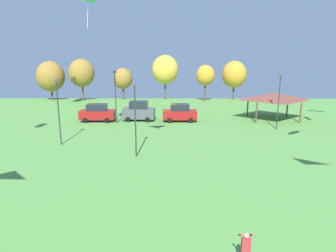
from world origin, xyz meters
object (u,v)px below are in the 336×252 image
(parked_car_second_from_left, at_px, (139,111))
(treeline_tree_0, at_px, (51,76))
(treeline_tree_2, at_px, (123,79))
(treeline_tree_5, at_px, (234,74))
(parked_car_third_from_left, at_px, (180,113))
(park_pavilion, at_px, (274,96))
(person_standing_mid_field, at_px, (246,248))
(light_post_0, at_px, (58,108))
(parked_car_leftmost, at_px, (97,113))
(treeline_tree_3, at_px, (165,70))
(light_post_1, at_px, (135,116))
(light_post_3, at_px, (279,98))
(treeline_tree_4, at_px, (205,75))
(light_post_2, at_px, (116,94))
(treeline_tree_1, at_px, (82,73))

(parked_car_second_from_left, relative_size, treeline_tree_0, 0.58)
(treeline_tree_2, distance_m, treeline_tree_5, 21.19)
(parked_car_third_from_left, height_order, park_pavilion, park_pavilion)
(person_standing_mid_field, height_order, parked_car_third_from_left, parked_car_third_from_left)
(parked_car_third_from_left, distance_m, treeline_tree_2, 22.16)
(light_post_0, bearing_deg, parked_car_leftmost, 84.14)
(parked_car_leftmost, relative_size, treeline_tree_0, 0.61)
(light_post_0, xyz_separation_m, treeline_tree_3, (9.48, 29.84, 2.07))
(person_standing_mid_field, xyz_separation_m, light_post_1, (-5.95, 13.59, 2.66))
(light_post_0, height_order, treeline_tree_3, treeline_tree_3)
(light_post_0, height_order, light_post_3, light_post_3)
(treeline_tree_3, distance_m, treeline_tree_5, 13.15)
(person_standing_mid_field, relative_size, treeline_tree_4, 0.24)
(parked_car_second_from_left, xyz_separation_m, treeline_tree_0, (-18.42, 18.09, 3.20))
(light_post_0, distance_m, light_post_2, 10.06)
(treeline_tree_1, xyz_separation_m, treeline_tree_4, (22.79, -0.87, -0.37))
(light_post_3, bearing_deg, treeline_tree_3, 119.59)
(treeline_tree_1, height_order, treeline_tree_5, treeline_tree_1)
(light_post_3, bearing_deg, person_standing_mid_field, -111.69)
(person_standing_mid_field, relative_size, treeline_tree_3, 0.19)
(light_post_1, distance_m, light_post_2, 13.32)
(parked_car_second_from_left, bearing_deg, light_post_0, -116.25)
(parked_car_leftmost, bearing_deg, park_pavilion, 3.23)
(light_post_3, bearing_deg, parked_car_leftmost, 169.65)
(light_post_3, bearing_deg, treeline_tree_1, 142.59)
(light_post_3, bearing_deg, treeline_tree_0, 147.00)
(park_pavilion, bearing_deg, treeline_tree_3, 129.18)
(person_standing_mid_field, bearing_deg, light_post_0, 119.75)
(treeline_tree_2, xyz_separation_m, treeline_tree_5, (21.18, 0.11, 0.78))
(person_standing_mid_field, xyz_separation_m, parked_car_third_from_left, (-1.86, 27.40, 0.24))
(parked_car_third_from_left, distance_m, treeline_tree_4, 18.15)
(light_post_0, xyz_separation_m, treeline_tree_0, (-12.03, 28.96, 0.89))
(light_post_0, bearing_deg, treeline_tree_0, 112.56)
(treeline_tree_1, xyz_separation_m, treeline_tree_5, (28.55, 1.62, -0.35))
(person_standing_mid_field, relative_size, treeline_tree_5, 0.22)
(parked_car_second_from_left, distance_m, treeline_tree_3, 19.72)
(treeline_tree_5, bearing_deg, light_post_2, -132.54)
(treeline_tree_5, bearing_deg, park_pavilion, -85.11)
(light_post_0, bearing_deg, person_standing_mid_field, -51.33)
(park_pavilion, bearing_deg, treeline_tree_2, 141.61)
(treeline_tree_2, relative_size, treeline_tree_5, 0.82)
(light_post_1, distance_m, light_post_3, 18.04)
(light_post_0, distance_m, treeline_tree_3, 31.38)
(treeline_tree_1, bearing_deg, parked_car_second_from_left, -54.78)
(treeline_tree_0, bearing_deg, treeline_tree_2, 3.76)
(person_standing_mid_field, relative_size, parked_car_second_from_left, 0.38)
(treeline_tree_3, xyz_separation_m, treeline_tree_4, (7.36, -2.38, -0.88))
(parked_car_leftmost, xyz_separation_m, parked_car_second_from_left, (5.33, 0.57, 0.12))
(light_post_1, distance_m, treeline_tree_4, 32.21)
(park_pavilion, relative_size, light_post_0, 1.14)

